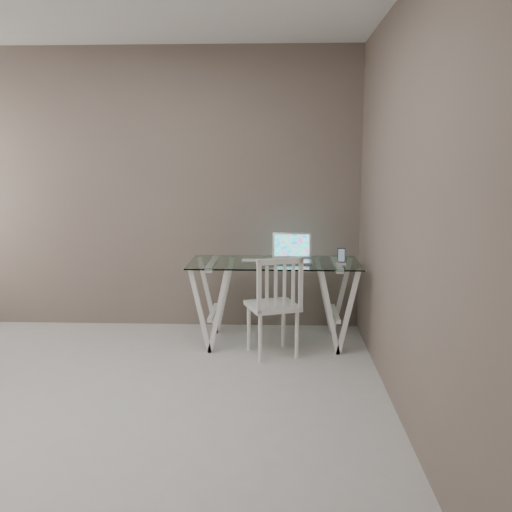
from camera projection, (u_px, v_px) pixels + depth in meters
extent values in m
plane|color=#BBB8B3|center=(82.00, 427.00, 3.55)|extent=(4.50, 4.50, 0.00)
cube|color=#706158|center=(154.00, 190.00, 5.54)|extent=(4.00, 0.02, 2.70)
cube|color=#706158|center=(417.00, 212.00, 3.24)|extent=(0.02, 4.50, 2.70)
cube|color=silver|center=(274.00, 263.00, 5.04)|extent=(1.50, 0.70, 0.01)
cube|color=white|center=(213.00, 303.00, 5.13)|extent=(0.24, 0.62, 0.72)
cube|color=white|center=(336.00, 305.00, 5.09)|extent=(0.24, 0.62, 0.72)
cube|color=white|center=(272.00, 306.00, 4.80)|extent=(0.51, 0.51, 0.04)
cylinder|color=white|center=(260.00, 339.00, 4.64)|extent=(0.03, 0.03, 0.40)
cylinder|color=white|center=(297.00, 335.00, 4.74)|extent=(0.03, 0.03, 0.40)
cylinder|color=white|center=(249.00, 328.00, 4.94)|extent=(0.03, 0.03, 0.40)
cylinder|color=white|center=(283.00, 324.00, 5.04)|extent=(0.03, 0.03, 0.40)
cube|color=white|center=(280.00, 285.00, 4.59)|extent=(0.38, 0.16, 0.44)
cube|color=silver|center=(292.00, 261.00, 5.03)|extent=(0.35, 0.24, 0.02)
cube|color=#19D899|center=(292.00, 245.00, 5.17)|extent=(0.35, 0.09, 0.22)
cube|color=silver|center=(258.00, 261.00, 5.08)|extent=(0.31, 0.13, 0.01)
ellipsoid|color=white|center=(272.00, 264.00, 4.88)|extent=(0.10, 0.06, 0.03)
cube|color=white|center=(341.00, 264.00, 4.92)|extent=(0.08, 0.08, 0.02)
cube|color=black|center=(341.00, 255.00, 4.92)|extent=(0.06, 0.03, 0.12)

